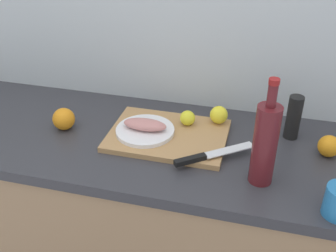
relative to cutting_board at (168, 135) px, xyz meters
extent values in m
cube|color=silver|center=(-0.15, 0.30, 0.34)|extent=(3.20, 0.05, 2.50)
cube|color=#9E7A56|center=(-0.15, -0.03, -0.48)|extent=(2.00, 0.58, 0.86)
cube|color=#333338|center=(-0.15, -0.03, -0.03)|extent=(2.00, 0.60, 0.04)
cube|color=tan|center=(0.00, 0.00, 0.00)|extent=(0.42, 0.30, 0.02)
cylinder|color=white|center=(-0.08, -0.02, 0.02)|extent=(0.21, 0.21, 0.01)
ellipsoid|color=tan|center=(-0.08, -0.02, 0.04)|extent=(0.16, 0.07, 0.04)
cube|color=silver|center=(0.23, -0.06, 0.02)|extent=(0.16, 0.14, 0.00)
cube|color=black|center=(0.11, -0.15, 0.02)|extent=(0.10, 0.08, 0.02)
sphere|color=yellow|center=(0.17, 0.12, 0.04)|extent=(0.07, 0.07, 0.07)
sphere|color=yellow|center=(0.06, 0.08, 0.04)|extent=(0.06, 0.06, 0.06)
cylinder|color=#59191E|center=(0.34, -0.16, 0.12)|extent=(0.07, 0.07, 0.26)
cylinder|color=#59191E|center=(0.34, -0.16, 0.29)|extent=(0.03, 0.03, 0.07)
cylinder|color=maroon|center=(0.34, -0.16, 0.33)|extent=(0.03, 0.03, 0.02)
sphere|color=orange|center=(0.55, 0.03, 0.03)|extent=(0.07, 0.07, 0.07)
sphere|color=orange|center=(-0.39, -0.04, 0.03)|extent=(0.08, 0.08, 0.08)
cylinder|color=black|center=(0.43, 0.12, 0.07)|extent=(0.05, 0.05, 0.16)
camera|label=1|loc=(0.31, -1.20, 0.80)|focal=43.47mm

